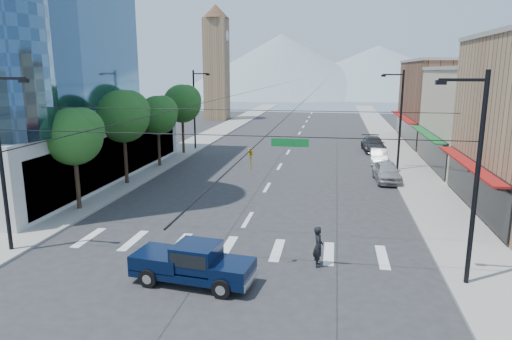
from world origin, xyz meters
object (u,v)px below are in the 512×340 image
(parked_car_near, at_px, (387,172))
(parked_car_mid, at_px, (379,156))
(parked_car_far, at_px, (373,144))
(pickup_truck, at_px, (192,263))
(pedestrian, at_px, (318,246))

(parked_car_near, bearing_deg, parked_car_mid, 86.47)
(parked_car_near, bearing_deg, parked_car_far, 86.47)
(pickup_truck, relative_size, parked_car_mid, 1.25)
(parked_car_near, height_order, parked_car_far, parked_car_near)
(pedestrian, relative_size, parked_car_near, 0.40)
(pickup_truck, bearing_deg, parked_car_far, 81.04)
(pedestrian, bearing_deg, parked_car_near, -23.42)
(pickup_truck, bearing_deg, pedestrian, 34.44)
(pickup_truck, height_order, parked_car_mid, pickup_truck)
(pedestrian, xyz_separation_m, parked_car_near, (4.90, 17.66, -0.14))
(pedestrian, relative_size, parked_car_far, 0.34)
(pickup_truck, distance_m, parked_car_mid, 29.67)
(pedestrian, distance_m, parked_car_near, 18.33)
(parked_car_near, relative_size, parked_car_far, 0.86)
(parked_car_mid, bearing_deg, parked_car_far, 92.42)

